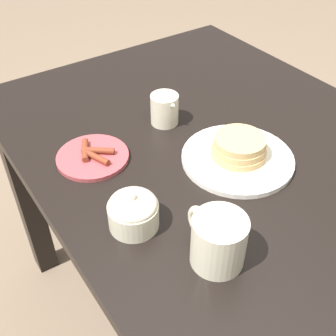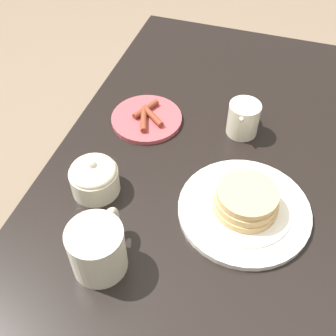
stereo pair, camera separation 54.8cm
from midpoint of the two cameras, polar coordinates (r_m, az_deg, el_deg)
dining_table at (r=0.94m, az=27.37°, el=-12.77°), size 1.29×0.86×0.74m
pancake_plate at (r=0.82m, az=29.81°, el=-7.64°), size 0.25×0.25×0.06m
side_plate_bacon at (r=0.92m, az=13.52°, el=4.77°), size 0.16×0.16×0.02m
coffee_mug at (r=0.65m, az=13.63°, el=-14.76°), size 0.13×0.09×0.10m
creamer_pitcher at (r=0.94m, az=26.88°, el=4.28°), size 0.10×0.07×0.08m
sugar_bowl at (r=0.75m, az=9.43°, el=-4.19°), size 0.09×0.09×0.08m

